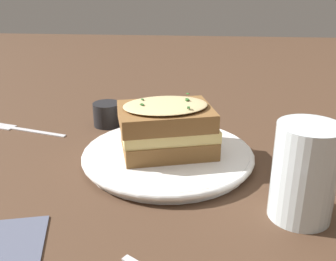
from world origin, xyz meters
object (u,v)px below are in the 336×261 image
(fork, at_px, (13,127))
(condiment_pot, at_px, (107,114))
(water_glass, at_px, (304,172))
(dinner_plate, at_px, (168,155))
(sandwich, at_px, (167,128))

(fork, xyz_separation_m, condiment_pot, (-0.17, -0.03, 0.02))
(water_glass, distance_m, condiment_pot, 0.39)
(dinner_plate, xyz_separation_m, sandwich, (0.00, 0.00, 0.04))
(water_glass, bearing_deg, condiment_pot, -42.84)
(sandwich, xyz_separation_m, water_glass, (-0.16, 0.13, 0.00))
(dinner_plate, relative_size, sandwich, 1.63)
(condiment_pot, bearing_deg, dinner_plate, 131.80)
(water_glass, bearing_deg, dinner_plate, -38.05)
(dinner_plate, bearing_deg, fork, -20.20)
(condiment_pot, bearing_deg, sandwich, 131.40)
(sandwich, distance_m, fork, 0.31)
(dinner_plate, xyz_separation_m, water_glass, (-0.16, 0.13, 0.05))
(sandwich, relative_size, fork, 0.89)
(water_glass, height_order, condiment_pot, water_glass)
(dinner_plate, relative_size, condiment_pot, 5.04)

